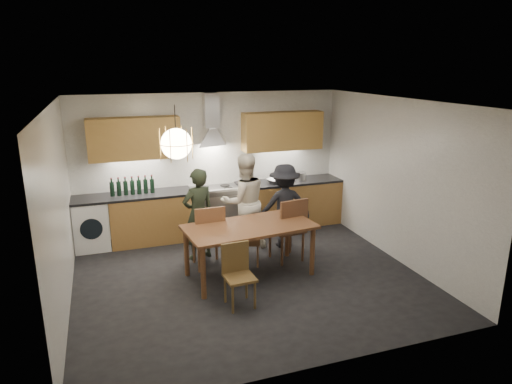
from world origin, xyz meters
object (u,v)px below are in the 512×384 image
object	(u,v)px
person_left	(198,214)
stock_pot	(300,177)
chair_back_left	(209,233)
mixing_bowl	(275,181)
wine_bottles	(132,186)
dining_table	(249,231)
person_right	(284,206)
chair_front	(238,270)
person_mid	(244,202)

from	to	relation	value
person_left	stock_pot	size ratio (longest dim) A/B	7.13
chair_back_left	mixing_bowl	distance (m)	2.19
chair_back_left	wine_bottles	size ratio (longest dim) A/B	1.36
dining_table	mixing_bowl	distance (m)	2.17
person_right	mixing_bowl	size ratio (longest dim) A/B	4.76
chair_front	mixing_bowl	size ratio (longest dim) A/B	2.71
dining_table	mixing_bowl	size ratio (longest dim) A/B	6.44
dining_table	person_right	bearing A→B (deg)	38.41
person_left	wine_bottles	world-z (taller)	person_left
wine_bottles	chair_back_left	bearing A→B (deg)	-55.68
person_right	stock_pot	xyz separation A→B (m)	(0.72, 0.94, 0.24)
person_mid	mixing_bowl	distance (m)	1.17
dining_table	person_left	world-z (taller)	person_left
stock_pot	person_mid	bearing A→B (deg)	-150.50
person_right	wine_bottles	size ratio (longest dim) A/B	1.94
person_mid	person_right	bearing A→B (deg)	166.16
dining_table	stock_pot	distance (m)	2.50
person_left	stock_pot	world-z (taller)	person_left
person_left	chair_back_left	bearing A→B (deg)	80.73
dining_table	person_mid	distance (m)	1.10
dining_table	chair_front	distance (m)	0.88
person_left	mixing_bowl	world-z (taller)	person_left
person_left	stock_pot	xyz separation A→B (m)	(2.23, 0.98, 0.22)
person_mid	wine_bottles	distance (m)	1.97
dining_table	chair_front	size ratio (longest dim) A/B	2.37
person_mid	mixing_bowl	xyz separation A→B (m)	(0.86, 0.78, 0.11)
person_left	wine_bottles	size ratio (longest dim) A/B	2.01
person_right	wine_bottles	xyz separation A→B (m)	(-2.45, 0.98, 0.33)
person_mid	person_left	bearing A→B (deg)	10.63
dining_table	chair_front	bearing A→B (deg)	-124.99
dining_table	wine_bottles	size ratio (longest dim) A/B	2.63
chair_front	mixing_bowl	distance (m)	3.04
person_right	mixing_bowl	xyz separation A→B (m)	(0.18, 0.93, 0.21)
mixing_bowl	stock_pot	size ratio (longest dim) A/B	1.45
chair_front	stock_pot	xyz separation A→B (m)	(2.06, 2.60, 0.50)
chair_front	person_mid	distance (m)	1.96
chair_front	person_right	world-z (taller)	person_right
person_right	stock_pot	world-z (taller)	person_right
wine_bottles	dining_table	bearing A→B (deg)	-51.46
mixing_bowl	wine_bottles	size ratio (longest dim) A/B	0.41
chair_back_left	person_left	size ratio (longest dim) A/B	0.68
chair_back_left	mixing_bowl	bearing A→B (deg)	-140.06
chair_front	mixing_bowl	world-z (taller)	mixing_bowl
wine_bottles	person_mid	bearing A→B (deg)	-25.34
chair_back_left	stock_pot	distance (m)	2.62
person_mid	person_right	distance (m)	0.70
stock_pot	dining_table	bearing A→B (deg)	-131.68
chair_front	person_left	xyz separation A→B (m)	(-0.17, 1.63, 0.28)
person_left	stock_pot	distance (m)	2.45
dining_table	person_left	distance (m)	1.06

